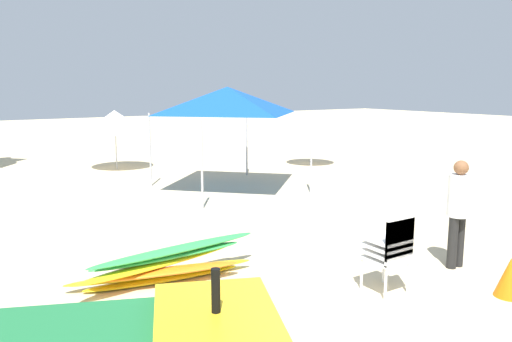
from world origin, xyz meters
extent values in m
cylinder|color=black|center=(-2.22, -0.62, 1.35)|extent=(0.08, 0.08, 0.30)
cube|color=white|center=(1.13, 0.96, 0.44)|extent=(0.48, 0.48, 0.04)
cube|color=white|center=(1.13, 0.74, 0.64)|extent=(0.48, 0.04, 0.40)
cube|color=white|center=(1.13, 0.96, 0.53)|extent=(0.48, 0.48, 0.04)
cube|color=white|center=(1.13, 0.74, 0.73)|extent=(0.48, 0.04, 0.40)
cube|color=white|center=(1.13, 0.96, 0.62)|extent=(0.48, 0.48, 0.04)
cube|color=white|center=(1.13, 0.74, 0.82)|extent=(0.48, 0.04, 0.40)
cube|color=white|center=(1.13, 0.96, 0.71)|extent=(0.48, 0.48, 0.04)
cube|color=white|center=(1.13, 0.74, 0.91)|extent=(0.48, 0.04, 0.40)
cylinder|color=white|center=(1.34, 1.17, 0.21)|extent=(0.04, 0.04, 0.42)
cylinder|color=white|center=(0.92, 1.17, 0.21)|extent=(0.04, 0.04, 0.42)
cylinder|color=white|center=(1.34, 0.75, 0.21)|extent=(0.04, 0.04, 0.42)
cylinder|color=white|center=(0.92, 0.75, 0.21)|extent=(0.04, 0.04, 0.42)
ellipsoid|color=yellow|center=(-1.17, 2.87, 0.04)|extent=(2.18, 0.55, 0.08)
ellipsoid|color=yellow|center=(-1.18, 2.88, 0.12)|extent=(2.60, 0.72, 0.08)
ellipsoid|color=orange|center=(-1.21, 2.69, 0.20)|extent=(2.06, 0.72, 0.08)
ellipsoid|color=yellow|center=(-1.21, 2.84, 0.28)|extent=(2.47, 0.69, 0.08)
ellipsoid|color=green|center=(-1.10, 2.83, 0.36)|extent=(2.19, 0.28, 0.08)
ellipsoid|color=green|center=(-0.99, 2.80, 0.44)|extent=(2.57, 0.48, 0.08)
cylinder|color=black|center=(2.60, 1.01, 0.39)|extent=(0.14, 0.14, 0.78)
cylinder|color=black|center=(2.76, 1.01, 0.39)|extent=(0.14, 0.14, 0.78)
cylinder|color=white|center=(2.68, 1.01, 1.09)|extent=(0.32, 0.32, 0.62)
sphere|color=brown|center=(2.68, 1.01, 1.50)|extent=(0.21, 0.21, 0.21)
cylinder|color=#B2B2B7|center=(1.16, 6.27, 0.98)|extent=(0.05, 0.05, 1.96)
cylinder|color=#B2B2B7|center=(4.20, 6.27, 0.98)|extent=(0.05, 0.05, 1.96)
cylinder|color=#B2B2B7|center=(1.16, 9.31, 0.98)|extent=(0.05, 0.05, 1.96)
cylinder|color=#B2B2B7|center=(4.20, 9.31, 0.98)|extent=(0.05, 0.05, 1.96)
pyramid|color=#144CB2|center=(2.68, 7.79, 2.30)|extent=(3.04, 3.04, 0.68)
cylinder|color=beige|center=(7.07, 9.74, 0.90)|extent=(0.04, 0.04, 1.79)
cone|color=white|center=(7.07, 9.74, 1.50)|extent=(1.68, 1.68, 0.59)
cylinder|color=beige|center=(1.25, 12.57, 0.95)|extent=(0.04, 0.04, 1.90)
cone|color=white|center=(1.25, 12.57, 1.54)|extent=(2.04, 2.04, 0.71)
cone|color=orange|center=(2.33, -0.03, 0.26)|extent=(0.36, 0.36, 0.52)
cube|color=white|center=(-0.07, 0.84, 0.18)|extent=(0.51, 0.37, 0.35)
camera|label=1|loc=(-3.67, -3.33, 2.66)|focal=35.07mm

